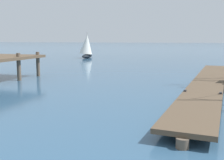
% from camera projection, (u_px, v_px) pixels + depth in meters
% --- Properties ---
extents(floating_dock, '(3.49, 20.64, 0.53)m').
position_uv_depth(floating_dock, '(208.00, 82.00, 16.86)').
color(floating_dock, brown).
rests_on(floating_dock, ground).
extents(distant_sailboat, '(2.43, 3.98, 3.97)m').
position_uv_depth(distant_sailboat, '(87.00, 46.00, 42.67)').
color(distant_sailboat, black).
rests_on(distant_sailboat, ground).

